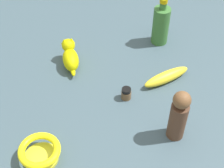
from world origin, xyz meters
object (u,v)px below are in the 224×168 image
(bottle_tall, at_px, (161,25))
(bowl, at_px, (40,152))
(cat_figurine, at_px, (70,56))
(person_figure_adult, at_px, (179,116))
(banana, at_px, (166,77))
(nail_polish_jar, at_px, (126,93))

(bottle_tall, bearing_deg, bowl, -44.83)
(cat_figurine, relative_size, person_figure_adult, 0.78)
(banana, relative_size, nail_polish_jar, 4.29)
(bowl, height_order, bottle_tall, bottle_tall)
(person_figure_adult, bearing_deg, cat_figurine, -141.60)
(bowl, relative_size, bottle_tall, 0.62)
(person_figure_adult, distance_m, bottle_tall, 0.45)
(bottle_tall, bearing_deg, cat_figurine, -76.60)
(person_figure_adult, distance_m, nail_polish_jar, 0.22)
(cat_figurine, height_order, banana, cat_figurine)
(cat_figurine, bearing_deg, bottle_tall, 103.40)
(bottle_tall, bearing_deg, person_figure_adult, -8.47)
(person_figure_adult, height_order, nail_polish_jar, person_figure_adult)
(cat_figurine, distance_m, banana, 0.35)
(bottle_tall, relative_size, nail_polish_jar, 4.63)
(cat_figurine, height_order, bottle_tall, bottle_tall)
(cat_figurine, relative_size, nail_polish_jar, 3.36)
(banana, bearing_deg, person_figure_adult, -119.22)
(banana, height_order, nail_polish_jar, nail_polish_jar)
(cat_figurine, distance_m, bowl, 0.40)
(bottle_tall, xyz_separation_m, nail_polish_jar, (0.28, -0.19, -0.06))
(banana, bearing_deg, cat_figurine, 136.68)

